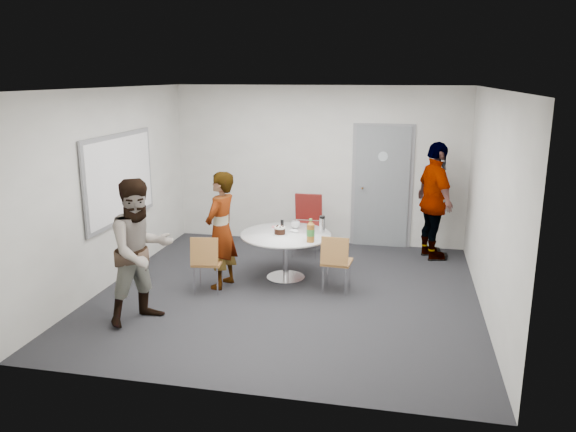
% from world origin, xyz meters
% --- Properties ---
extents(floor, '(5.00, 5.00, 0.00)m').
position_xyz_m(floor, '(0.00, 0.00, 0.00)').
color(floor, '#232327').
rests_on(floor, ground).
extents(ceiling, '(5.00, 5.00, 0.00)m').
position_xyz_m(ceiling, '(0.00, 0.00, 2.70)').
color(ceiling, silver).
rests_on(ceiling, wall_back).
extents(wall_back, '(5.00, 0.00, 5.00)m').
position_xyz_m(wall_back, '(0.00, 2.50, 1.35)').
color(wall_back, beige).
rests_on(wall_back, floor).
extents(wall_left, '(0.00, 5.00, 5.00)m').
position_xyz_m(wall_left, '(-2.50, 0.00, 1.35)').
color(wall_left, beige).
rests_on(wall_left, floor).
extents(wall_right, '(0.00, 5.00, 5.00)m').
position_xyz_m(wall_right, '(2.50, 0.00, 1.35)').
color(wall_right, beige).
rests_on(wall_right, floor).
extents(wall_front, '(5.00, 0.00, 5.00)m').
position_xyz_m(wall_front, '(0.00, -2.50, 1.35)').
color(wall_front, beige).
rests_on(wall_front, floor).
extents(door, '(1.02, 0.17, 2.12)m').
position_xyz_m(door, '(1.10, 2.48, 1.03)').
color(door, slate).
rests_on(door, wall_back).
extents(whiteboard, '(0.04, 1.90, 1.25)m').
position_xyz_m(whiteboard, '(-2.46, 0.20, 1.45)').
color(whiteboard, gray).
rests_on(whiteboard, wall_left).
extents(table, '(1.29, 1.29, 0.99)m').
position_xyz_m(table, '(-0.11, 0.55, 0.59)').
color(table, white).
rests_on(table, floor).
extents(chair_near_left, '(0.43, 0.46, 0.81)m').
position_xyz_m(chair_near_left, '(-1.06, -0.22, 0.49)').
color(chair_near_left, brown).
rests_on(chair_near_left, floor).
extents(chair_near_right, '(0.41, 0.44, 0.80)m').
position_xyz_m(chair_near_right, '(0.62, 0.15, 0.49)').
color(chair_near_right, brown).
rests_on(chair_near_right, floor).
extents(chair_far, '(0.47, 0.51, 0.98)m').
position_xyz_m(chair_far, '(-0.06, 1.79, 0.60)').
color(chair_far, '#601613').
rests_on(chair_far, floor).
extents(person_main, '(0.50, 0.66, 1.62)m').
position_xyz_m(person_main, '(-0.94, 0.07, 0.81)').
color(person_main, '#A5C6EA').
rests_on(person_main, floor).
extents(person_left, '(1.02, 1.06, 1.72)m').
position_xyz_m(person_left, '(-1.50, -1.19, 0.86)').
color(person_left, white).
rests_on(person_left, floor).
extents(person_right, '(0.83, 1.19, 1.87)m').
position_xyz_m(person_right, '(1.95, 1.95, 0.93)').
color(person_right, black).
rests_on(person_right, floor).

